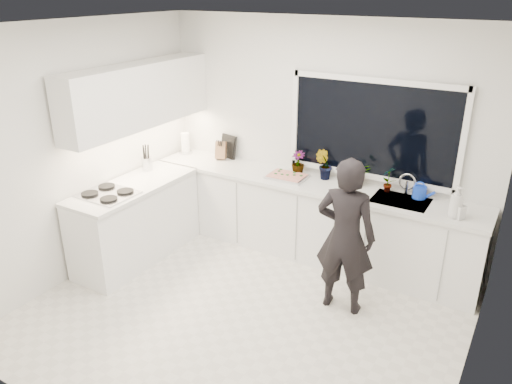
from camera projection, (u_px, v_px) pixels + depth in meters
The scene contains 25 objects.
floor at pixel (242, 316), 4.90m from camera, with size 4.00×3.50×0.02m, color beige.
wall_back at pixel (322, 138), 5.77m from camera, with size 4.00×0.02×2.70m, color white.
wall_left at pixel (82, 152), 5.32m from camera, with size 0.02×3.50×2.70m, color white.
wall_right at pixel (488, 244), 3.43m from camera, with size 0.02×3.50×2.70m, color white.
ceiling at pixel (239, 25), 3.85m from camera, with size 4.00×3.50×0.02m, color white.
window at pixel (373, 130), 5.38m from camera, with size 1.80×0.02×1.00m, color black.
base_cabinets_back at pixel (307, 219), 5.88m from camera, with size 3.92×0.58×0.88m, color white.
base_cabinets_left at pixel (136, 223), 5.79m from camera, with size 0.58×1.60×0.88m, color white.
countertop_back at pixel (309, 183), 5.69m from camera, with size 3.94×0.62×0.04m, color silver.
countertop_left at pixel (133, 186), 5.61m from camera, with size 0.62×1.60×0.04m, color silver.
upper_cabinets at pixel (139, 95), 5.58m from camera, with size 0.34×2.10×0.70m, color white.
sink at pixel (400, 205), 5.22m from camera, with size 0.58×0.42×0.14m, color silver.
faucet at pixel (407, 184), 5.31m from camera, with size 0.03×0.03×0.22m, color silver.
stovetop at pixel (108, 193), 5.33m from camera, with size 0.56×0.48×0.03m, color black.
person at pixel (345, 236), 4.73m from camera, with size 0.58×0.38×1.58m, color black.
pizza_tray at pixel (287, 177), 5.79m from camera, with size 0.45×0.33×0.03m, color silver.
pizza at pixel (287, 175), 5.78m from camera, with size 0.41×0.29×0.01m, color red.
watering_can at pixel (419, 192), 5.23m from camera, with size 0.14×0.14×0.13m, color blue.
paper_towel_roll at pixel (185, 144), 6.59m from camera, with size 0.11×0.11×0.26m, color white.
knife_block at pixel (221, 151), 6.38m from camera, with size 0.13×0.10×0.22m, color olive.
utensil_crock at pixel (147, 164), 6.01m from camera, with size 0.13×0.13×0.16m, color #ACACB0.
picture_frame_large at pixel (228, 147), 6.42m from camera, with size 0.22×0.02×0.28m, color black.
picture_frame_small at pixel (229, 146), 6.41m from camera, with size 0.25×0.02×0.30m, color black.
herb_plants at pixel (341, 170), 5.61m from camera, with size 1.25×0.29×0.34m.
soap_bottles at pixel (457, 204), 4.75m from camera, with size 0.19×0.17×0.33m.
Camera 1 is at (2.18, -3.41, 3.01)m, focal length 35.00 mm.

